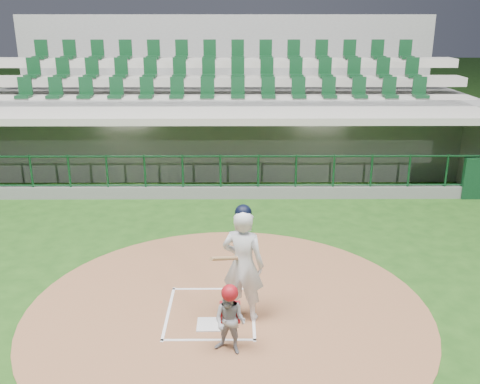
# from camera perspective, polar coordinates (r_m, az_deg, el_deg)

# --- Properties ---
(ground) EXTENTS (120.00, 120.00, 0.00)m
(ground) POSITION_cam_1_polar(r_m,az_deg,el_deg) (9.96, -3.05, -11.89)
(ground) COLOR #1B4212
(ground) RESTS_ON ground
(dirt_circle) EXTENTS (7.20, 7.20, 0.01)m
(dirt_circle) POSITION_cam_1_polar(r_m,az_deg,el_deg) (9.78, -1.31, -12.45)
(dirt_circle) COLOR brown
(dirt_circle) RESTS_ON ground
(home_plate) EXTENTS (0.43, 0.43, 0.02)m
(home_plate) POSITION_cam_1_polar(r_m,az_deg,el_deg) (9.35, -3.25, -13.93)
(home_plate) COLOR silver
(home_plate) RESTS_ON dirt_circle
(batter_box_chalk) EXTENTS (1.55, 1.80, 0.01)m
(batter_box_chalk) POSITION_cam_1_polar(r_m,az_deg,el_deg) (9.70, -3.13, -12.69)
(batter_box_chalk) COLOR white
(batter_box_chalk) RESTS_ON ground
(dugout_structure) EXTENTS (16.40, 3.70, 3.00)m
(dugout_structure) POSITION_cam_1_polar(r_m,az_deg,el_deg) (16.92, -1.73, 4.47)
(dugout_structure) COLOR gray
(dugout_structure) RESTS_ON ground
(seating_deck) EXTENTS (17.00, 6.72, 5.15)m
(seating_deck) POSITION_cam_1_polar(r_m,az_deg,el_deg) (19.84, -1.70, 7.90)
(seating_deck) COLOR gray
(seating_deck) RESTS_ON ground
(batter) EXTENTS (0.96, 0.98, 2.08)m
(batter) POSITION_cam_1_polar(r_m,az_deg,el_deg) (9.07, 0.33, -7.61)
(batter) COLOR silver
(batter) RESTS_ON dirt_circle
(catcher) EXTENTS (0.64, 0.58, 1.16)m
(catcher) POSITION_cam_1_polar(r_m,az_deg,el_deg) (8.41, -1.08, -13.39)
(catcher) COLOR #929298
(catcher) RESTS_ON dirt_circle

